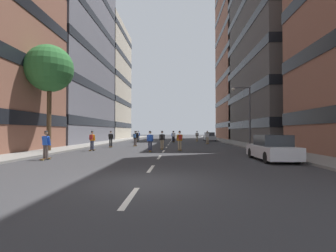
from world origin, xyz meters
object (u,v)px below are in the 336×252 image
object	(u,v)px
street_tree_near	(50,69)
skater_12	(207,137)
skater_10	(46,144)
skater_8	(180,139)
parked_car_mid	(209,137)
skater_9	(92,139)
skater_7	(174,136)
skater_0	(137,136)
skater_2	(197,135)
skater_5	(150,140)
skater_3	(138,135)
streetlamp_right	(246,109)
parked_car_near	(272,149)
skater_4	(162,139)
skater_11	(135,137)
skater_1	(173,136)
skater_6	(111,138)

from	to	relation	value
street_tree_near	skater_12	world-z (taller)	street_tree_near
skater_10	skater_8	bearing A→B (deg)	42.49
parked_car_mid	skater_9	world-z (taller)	skater_9
parked_car_mid	skater_7	distance (m)	8.54
skater_0	skater_7	xyz separation A→B (m)	(6.18, -2.17, 0.00)
skater_2	skater_5	bearing A→B (deg)	-104.66
street_tree_near	skater_3	distance (m)	23.81
parked_car_mid	skater_2	world-z (taller)	skater_2
skater_12	parked_car_mid	bearing A→B (deg)	81.43
streetlamp_right	skater_7	distance (m)	14.19
skater_7	parked_car_near	bearing A→B (deg)	-75.31
skater_0	skater_9	bearing A→B (deg)	-92.19
skater_2	skater_5	xyz separation A→B (m)	(-5.60, -21.41, -0.03)
skater_4	skater_11	distance (m)	5.77
skater_7	skater_9	size ratio (longest dim) A/B	1.00
skater_5	skater_7	size ratio (longest dim) A/B	1.00
street_tree_near	skater_2	xyz separation A→B (m)	(13.92, 22.39, -5.90)
skater_5	skater_7	bearing A→B (deg)	84.51
skater_5	skater_7	xyz separation A→B (m)	(1.70, 17.68, 0.00)
skater_8	skater_10	size ratio (longest dim) A/B	1.00
skater_0	skater_4	distance (m)	17.99
parked_car_mid	skater_3	xyz separation A→B (m)	(-12.46, -1.71, 0.32)
skater_7	skater_11	xyz separation A→B (m)	(-4.26, -10.35, 0.03)
skater_1	skater_11	distance (m)	12.76
parked_car_mid	skater_10	xyz separation A→B (m)	(-13.58, -29.89, 0.29)
skater_3	skater_11	size ratio (longest dim) A/B	1.00
skater_3	skater_7	xyz separation A→B (m)	(6.21, -4.10, -0.03)
skater_0	skater_2	xyz separation A→B (m)	(10.09, 1.56, 0.03)
skater_7	skater_10	xyz separation A→B (m)	(-7.32, -24.07, 0.00)
skater_3	parked_car_near	bearing A→B (deg)	-65.98
skater_7	skater_9	xyz separation A→B (m)	(-6.92, -17.13, 0.03)
skater_2	skater_6	world-z (taller)	same
streetlamp_right	skater_5	bearing A→B (deg)	-146.54
skater_3	skater_10	world-z (taller)	same
parked_car_mid	skater_12	world-z (taller)	skater_12
parked_car_near	skater_7	world-z (taller)	skater_7
skater_0	skater_4	world-z (taller)	same
streetlamp_right	skater_8	size ratio (longest dim) A/B	3.65
skater_9	skater_5	bearing A→B (deg)	-5.96
skater_8	skater_5	bearing A→B (deg)	-156.95
skater_0	skater_5	bearing A→B (deg)	-77.26
street_tree_near	skater_4	xyz separation A→B (m)	(9.17, 3.65, -5.93)
skater_3	skater_12	distance (m)	13.84
skater_1	parked_car_near	bearing A→B (deg)	-75.99
street_tree_near	skater_11	distance (m)	11.70
skater_6	skater_7	size ratio (longest dim) A/B	1.00
parked_car_mid	skater_9	distance (m)	26.46
skater_0	skater_7	world-z (taller)	same
parked_car_near	streetlamp_right	distance (m)	13.35
skater_0	skater_11	xyz separation A→B (m)	(1.93, -12.52, 0.03)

